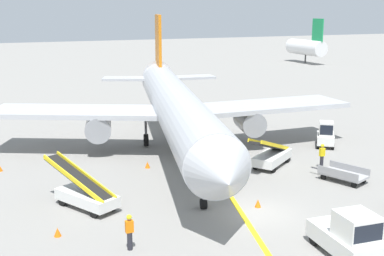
{
  "coord_description": "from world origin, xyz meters",
  "views": [
    {
      "loc": [
        -12.95,
        -21.93,
        10.68
      ],
      "look_at": [
        0.56,
        9.83,
        2.5
      ],
      "focal_mm": 47.28,
      "sensor_mm": 36.0,
      "label": 1
    }
  ],
  "objects_px": {
    "baggage_tug_near_wing": "(326,135)",
    "pushback_tug": "(349,236)",
    "safety_cone_nose_left": "(258,203)",
    "safety_cone_tail_area": "(147,165)",
    "safety_cone_wingtip_right": "(0,168)",
    "airliner": "(175,106)",
    "ground_crew_marshaller": "(322,155)",
    "ground_crew_wing_walker": "(130,231)",
    "belt_loader_forward_hold": "(272,155)",
    "baggage_cart_loaded": "(343,174)",
    "belt_loader_aft_hold": "(85,194)",
    "safety_cone_nose_right": "(58,232)"
  },
  "relations": [
    {
      "from": "ground_crew_marshaller",
      "to": "safety_cone_wingtip_right",
      "type": "distance_m",
      "value": 21.87
    },
    {
      "from": "pushback_tug",
      "to": "baggage_cart_loaded",
      "type": "height_order",
      "value": "pushback_tug"
    },
    {
      "from": "baggage_cart_loaded",
      "to": "safety_cone_nose_right",
      "type": "relative_size",
      "value": 8.61
    },
    {
      "from": "safety_cone_nose_left",
      "to": "safety_cone_wingtip_right",
      "type": "distance_m",
      "value": 17.74
    },
    {
      "from": "baggage_cart_loaded",
      "to": "safety_cone_wingtip_right",
      "type": "distance_m",
      "value": 22.61
    },
    {
      "from": "ground_crew_marshaller",
      "to": "safety_cone_tail_area",
      "type": "relative_size",
      "value": 3.86
    },
    {
      "from": "safety_cone_nose_right",
      "to": "airliner",
      "type": "bearing_deg",
      "value": 48.22
    },
    {
      "from": "belt_loader_aft_hold",
      "to": "baggage_cart_loaded",
      "type": "xyz_separation_m",
      "value": [
        15.87,
        -2.08,
        -0.31
      ]
    },
    {
      "from": "baggage_tug_near_wing",
      "to": "baggage_cart_loaded",
      "type": "xyz_separation_m",
      "value": [
        -4.12,
        -7.17,
        -0.46
      ]
    },
    {
      "from": "belt_loader_aft_hold",
      "to": "ground_crew_wing_walker",
      "type": "xyz_separation_m",
      "value": [
        0.83,
        -5.8,
        0.13
      ]
    },
    {
      "from": "airliner",
      "to": "ground_crew_wing_walker",
      "type": "relative_size",
      "value": 20.54
    },
    {
      "from": "airliner",
      "to": "baggage_cart_loaded",
      "type": "bearing_deg",
      "value": -57.48
    },
    {
      "from": "baggage_tug_near_wing",
      "to": "pushback_tug",
      "type": "bearing_deg",
      "value": -124.41
    },
    {
      "from": "airliner",
      "to": "ground_crew_marshaller",
      "type": "bearing_deg",
      "value": -47.64
    },
    {
      "from": "pushback_tug",
      "to": "safety_cone_wingtip_right",
      "type": "bearing_deg",
      "value": 125.71
    },
    {
      "from": "pushback_tug",
      "to": "safety_cone_wingtip_right",
      "type": "xyz_separation_m",
      "value": [
        -13.55,
        18.84,
        -0.77
      ]
    },
    {
      "from": "pushback_tug",
      "to": "safety_cone_nose_right",
      "type": "bearing_deg",
      "value": 148.24
    },
    {
      "from": "baggage_tug_near_wing",
      "to": "belt_loader_forward_hold",
      "type": "bearing_deg",
      "value": -158.02
    },
    {
      "from": "safety_cone_nose_left",
      "to": "safety_cone_tail_area",
      "type": "bearing_deg",
      "value": 110.57
    },
    {
      "from": "safety_cone_nose_right",
      "to": "safety_cone_tail_area",
      "type": "xyz_separation_m",
      "value": [
        7.33,
        8.53,
        0.0
      ]
    },
    {
      "from": "belt_loader_forward_hold",
      "to": "safety_cone_tail_area",
      "type": "height_order",
      "value": "belt_loader_forward_hold"
    },
    {
      "from": "safety_cone_wingtip_right",
      "to": "ground_crew_wing_walker",
      "type": "bearing_deg",
      "value": -71.33
    },
    {
      "from": "belt_loader_aft_hold",
      "to": "baggage_cart_loaded",
      "type": "height_order",
      "value": "belt_loader_aft_hold"
    },
    {
      "from": "baggage_tug_near_wing",
      "to": "safety_cone_wingtip_right",
      "type": "height_order",
      "value": "baggage_tug_near_wing"
    },
    {
      "from": "airliner",
      "to": "ground_crew_marshaller",
      "type": "xyz_separation_m",
      "value": [
        7.53,
        -8.26,
        -2.51
      ]
    },
    {
      "from": "safety_cone_nose_left",
      "to": "ground_crew_wing_walker",
      "type": "bearing_deg",
      "value": -165.01
    },
    {
      "from": "ground_crew_marshaller",
      "to": "safety_cone_nose_left",
      "type": "distance_m",
      "value": 8.81
    },
    {
      "from": "airliner",
      "to": "safety_cone_wingtip_right",
      "type": "relative_size",
      "value": 79.37
    },
    {
      "from": "pushback_tug",
      "to": "belt_loader_forward_hold",
      "type": "bearing_deg",
      "value": 72.95
    },
    {
      "from": "pushback_tug",
      "to": "belt_loader_forward_hold",
      "type": "xyz_separation_m",
      "value": [
        3.88,
        12.65,
        -0.22
      ]
    },
    {
      "from": "ground_crew_marshaller",
      "to": "safety_cone_nose_left",
      "type": "bearing_deg",
      "value": -149.85
    },
    {
      "from": "baggage_cart_loaded",
      "to": "airliner",
      "type": "bearing_deg",
      "value": 122.52
    },
    {
      "from": "belt_loader_aft_hold",
      "to": "safety_cone_nose_left",
      "type": "relative_size",
      "value": 11.37
    },
    {
      "from": "belt_loader_forward_hold",
      "to": "baggage_cart_loaded",
      "type": "distance_m",
      "value": 5.15
    },
    {
      "from": "airliner",
      "to": "safety_cone_nose_right",
      "type": "xyz_separation_m",
      "value": [
        -10.81,
        -12.1,
        -3.2
      ]
    },
    {
      "from": "baggage_tug_near_wing",
      "to": "safety_cone_tail_area",
      "type": "xyz_separation_m",
      "value": [
        -14.66,
        0.33,
        -0.71
      ]
    },
    {
      "from": "ground_crew_marshaller",
      "to": "safety_cone_tail_area",
      "type": "distance_m",
      "value": 11.98
    },
    {
      "from": "belt_loader_aft_hold",
      "to": "pushback_tug",
      "type": "bearing_deg",
      "value": -47.12
    },
    {
      "from": "belt_loader_aft_hold",
      "to": "safety_cone_nose_right",
      "type": "bearing_deg",
      "value": -122.63
    },
    {
      "from": "airliner",
      "to": "safety_cone_wingtip_right",
      "type": "distance_m",
      "value": 13.26
    },
    {
      "from": "belt_loader_forward_hold",
      "to": "ground_crew_marshaller",
      "type": "relative_size",
      "value": 2.81
    },
    {
      "from": "safety_cone_nose_left",
      "to": "safety_cone_wingtip_right",
      "type": "bearing_deg",
      "value": 136.14
    },
    {
      "from": "baggage_tug_near_wing",
      "to": "baggage_cart_loaded",
      "type": "height_order",
      "value": "baggage_tug_near_wing"
    },
    {
      "from": "baggage_cart_loaded",
      "to": "safety_cone_nose_left",
      "type": "bearing_deg",
      "value": -167.34
    },
    {
      "from": "belt_loader_forward_hold",
      "to": "ground_crew_wing_walker",
      "type": "relative_size",
      "value": 2.81
    },
    {
      "from": "pushback_tug",
      "to": "baggage_tug_near_wing",
      "type": "relative_size",
      "value": 1.38
    },
    {
      "from": "baggage_tug_near_wing",
      "to": "safety_cone_tail_area",
      "type": "bearing_deg",
      "value": 178.73
    },
    {
      "from": "belt_loader_forward_hold",
      "to": "airliner",
      "type": "bearing_deg",
      "value": 124.82
    },
    {
      "from": "pushback_tug",
      "to": "belt_loader_forward_hold",
      "type": "height_order",
      "value": "belt_loader_forward_hold"
    },
    {
      "from": "baggage_cart_loaded",
      "to": "baggage_tug_near_wing",
      "type": "bearing_deg",
      "value": 60.1
    }
  ]
}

